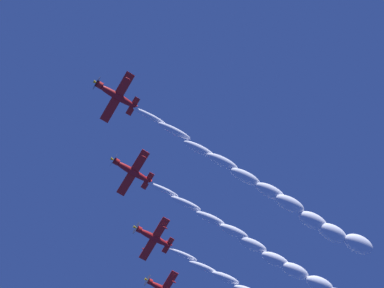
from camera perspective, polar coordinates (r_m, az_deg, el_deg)
The scene contains 5 objects.
airplane_lead at distance 88.00m, azimuth -8.38°, elevation 5.31°, with size 8.99×8.26×3.88m.
airplane_left_wingman at distance 92.67m, azimuth -6.68°, elevation -2.92°, with size 9.13×8.27×3.50m.
airplane_right_wingman at distance 100.15m, azimuth -4.34°, elevation -10.07°, with size 8.93×8.30×3.65m.
smoke_trail_lead at distance 95.16m, azimuth 11.44°, elevation -6.99°, with size 13.63×49.72×7.65m.
smoke_trail_left_wingman at distance 103.15m, azimuth 12.03°, elevation -13.86°, with size 12.57×50.28×7.42m.
Camera 1 is at (27.91, -17.45, 1.46)m, focal length 48.87 mm.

